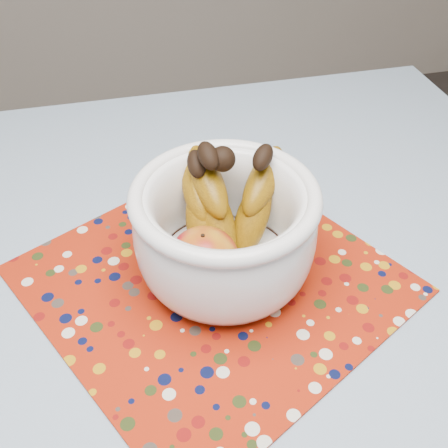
% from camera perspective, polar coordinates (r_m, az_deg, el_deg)
% --- Properties ---
extents(table, '(1.20, 1.20, 0.75)m').
position_cam_1_polar(table, '(0.73, -4.09, -17.90)').
color(table, brown).
rests_on(table, ground).
extents(tablecloth, '(1.32, 1.32, 0.01)m').
position_cam_1_polar(tablecloth, '(0.66, -4.43, -14.31)').
color(tablecloth, slate).
rests_on(tablecloth, table).
extents(placemat, '(0.59, 0.59, 0.00)m').
position_cam_1_polar(placemat, '(0.72, -1.24, -6.06)').
color(placemat, '#951C08').
rests_on(placemat, tablecloth).
extents(fruit_bowl, '(0.26, 0.25, 0.18)m').
position_cam_1_polar(fruit_bowl, '(0.68, 0.24, 0.39)').
color(fruit_bowl, white).
rests_on(fruit_bowl, placemat).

